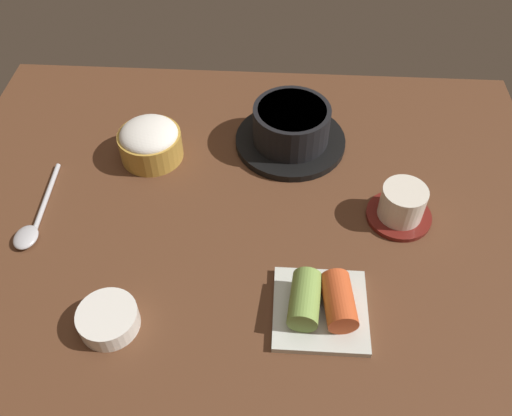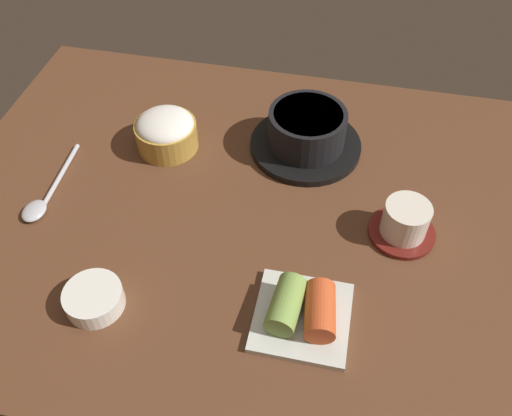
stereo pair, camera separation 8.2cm
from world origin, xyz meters
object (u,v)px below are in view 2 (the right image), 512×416
tea_cup_with_saucer (405,225)px  side_bowl_near (94,298)px  stone_pot (307,133)px  spoon (43,199)px  kimchi_plate (303,311)px  rice_bowl (166,131)px

tea_cup_with_saucer → side_bowl_near: size_ratio=1.26×
stone_pot → side_bowl_near: stone_pot is taller
stone_pot → spoon: size_ratio=1.05×
kimchi_plate → side_bowl_near: 28.39cm
rice_bowl → tea_cup_with_saucer: size_ratio=1.06×
stone_pot → kimchi_plate: (4.63, -34.11, -1.51)cm
kimchi_plate → side_bowl_near: kimchi_plate is taller
kimchi_plate → spoon: (-44.11, 12.50, -1.43)cm
kimchi_plate → spoon: size_ratio=0.69×
tea_cup_with_saucer → kimchi_plate: bearing=-126.2°
rice_bowl → spoon: 23.19cm
stone_pot → rice_bowl: size_ratio=1.81×
kimchi_plate → side_bowl_near: bearing=-172.7°
tea_cup_with_saucer → spoon: 57.03cm
stone_pot → spoon: 45.10cm
tea_cup_with_saucer → kimchi_plate: tea_cup_with_saucer is taller
rice_bowl → spoon: bearing=-132.3°
kimchi_plate → stone_pot: bearing=97.7°
side_bowl_near → spoon: bearing=134.7°
stone_pot → rice_bowl: (-23.97, -4.59, -0.14)cm
stone_pot → tea_cup_with_saucer: stone_pot is taller
rice_bowl → kimchi_plate: bearing=-45.9°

